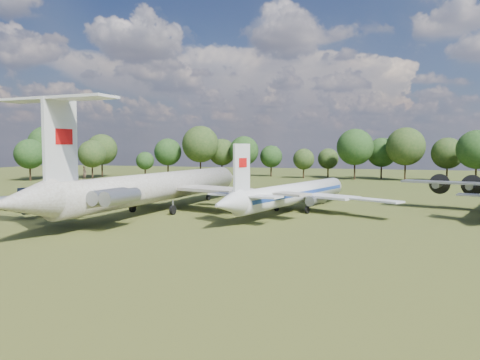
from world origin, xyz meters
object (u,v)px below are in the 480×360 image
(il62_airliner, at_px, (161,192))
(person_on_il62, at_px, (84,173))
(tu104_jet, at_px, (295,197))
(small_prop_northwest, at_px, (3,203))
(small_prop_west, at_px, (56,208))

(il62_airliner, distance_m, person_on_il62, 16.77)
(il62_airliner, xyz_separation_m, person_on_il62, (-1.31, -16.30, 3.72))
(tu104_jet, xyz_separation_m, small_prop_northwest, (-42.82, -12.23, -1.06))
(small_prop_northwest, height_order, person_on_il62, person_on_il62)
(il62_airliner, height_order, tu104_jet, il62_airliner)
(tu104_jet, distance_m, person_on_il62, 30.63)
(person_on_il62, bearing_deg, il62_airliner, -80.30)
(il62_airliner, height_order, small_prop_west, il62_airliner)
(il62_airliner, distance_m, small_prop_west, 14.78)
(il62_airliner, relative_size, small_prop_west, 4.08)
(il62_airliner, relative_size, tu104_jet, 1.40)
(person_on_il62, bearing_deg, small_prop_west, -21.75)
(tu104_jet, height_order, small_prop_west, tu104_jet)
(il62_airliner, bearing_deg, tu104_jet, 22.48)
(tu104_jet, relative_size, small_prop_northwest, 2.94)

